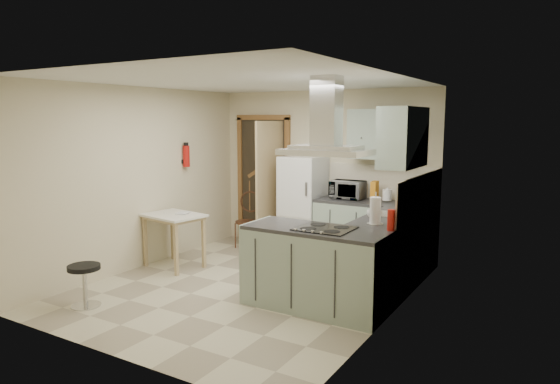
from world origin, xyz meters
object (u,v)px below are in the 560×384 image
Objects in this scene: peninsula at (316,268)px; bentwood_chair at (246,222)px; fridge at (303,205)px; microwave at (347,190)px; drop_leaf_table at (174,241)px; extractor_hood at (326,152)px; stool at (85,285)px.

bentwood_chair is at bearing 140.07° from peninsula.
microwave is at bearing 3.88° from fridge.
peninsula reaches higher than bentwood_chair.
microwave is (-0.51, 2.03, 0.58)m from peninsula.
fridge is 3.13× the size of microwave.
fridge is at bearing 62.73° from drop_leaf_table.
stool is (-2.32, -1.26, -1.48)m from extractor_hood.
peninsula is 3.23× the size of microwave.
microwave is at bearing 104.16° from peninsula.
drop_leaf_table is 1.70× the size of stool.
peninsula is 1.91× the size of bentwood_chair.
drop_leaf_table is at bearing 171.55° from extractor_hood.
fridge reaches higher than microwave.
peninsula is 1.72× the size of extractor_hood.
fridge is 0.77m from microwave.
peninsula reaches higher than drop_leaf_table.
bentwood_chair is (-0.96, -0.15, -0.34)m from fridge.
extractor_hood is at bearing -75.00° from microwave.
bentwood_chair is at bearing 90.63° from drop_leaf_table.
extractor_hood reaches higher than bentwood_chair.
microwave is at bearing 106.79° from extractor_hood.
peninsula is (1.22, -1.98, -0.30)m from fridge.
extractor_hood is 1.11× the size of bentwood_chair.
microwave reaches higher than peninsula.
drop_leaf_table is 0.99× the size of bentwood_chair.
stool is 0.99× the size of microwave.
drop_leaf_table is at bearing 171.21° from peninsula.
drop_leaf_table is at bearing -126.23° from fridge.
peninsula is at bearing 29.55° from stool.
peninsula is 2.56m from stool.
microwave is at bearing -12.17° from bentwood_chair.
extractor_hood is at bearing 28.48° from stool.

